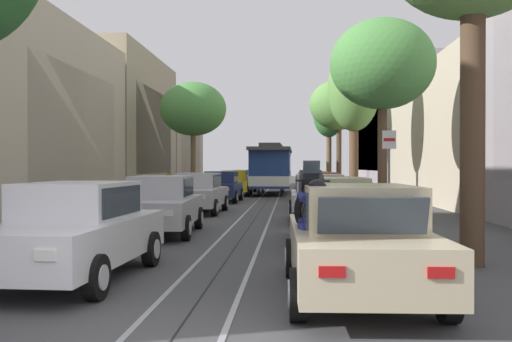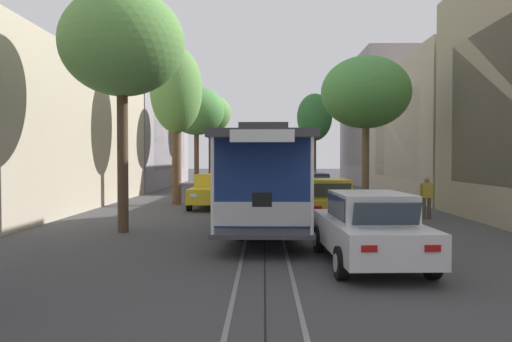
{
  "view_description": "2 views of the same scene",
  "coord_description": "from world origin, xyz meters",
  "px_view_note": "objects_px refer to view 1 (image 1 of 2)",
  "views": [
    {
      "loc": [
        1.26,
        -5.15,
        1.84
      ],
      "look_at": [
        -0.68,
        26.01,
        1.58
      ],
      "focal_mm": 39.39,
      "sensor_mm": 36.0,
      "label": 1
    },
    {
      "loc": [
        0.02,
        47.11,
        2.32
      ],
      "look_at": [
        0.65,
        8.27,
        1.28
      ],
      "focal_mm": 33.64,
      "sensor_mm": 36.0,
      "label": 2
    }
  ],
  "objects_px": {
    "parked_car_yellow_fifth_right": "(313,186)",
    "parked_car_silver_mid_right": "(319,198)",
    "parked_car_beige_near_right": "(357,240)",
    "parked_car_white_sixth_left": "(244,180)",
    "parked_car_yellow_fifth_left": "(235,183)",
    "street_tree_kerb_left_second": "(193,109)",
    "street_sign_post": "(389,169)",
    "parked_car_navy_fourth_left": "(221,186)",
    "parked_car_silver_mid_left": "(198,193)",
    "street_tree_kerb_right_second": "(382,65)",
    "cable_car_trolley": "(272,169)",
    "motorcycle_with_rider": "(314,226)",
    "street_tree_kerb_right_mid": "(354,90)",
    "pedestrian_on_left_pavement": "(169,181)",
    "parked_car_red_fourth_right": "(319,190)",
    "parked_car_beige_second_right": "(334,211)",
    "parked_car_white_near_left": "(76,230)",
    "street_tree_kerb_right_fourth": "(339,105)",
    "street_tree_kerb_right_far": "(329,116)",
    "parked_car_silver_second_left": "(161,205)"
  },
  "relations": [
    {
      "from": "parked_car_beige_second_right",
      "to": "pedestrian_on_left_pavement",
      "type": "distance_m",
      "value": 22.33
    },
    {
      "from": "parked_car_navy_fourth_left",
      "to": "parked_car_beige_second_right",
      "type": "relative_size",
      "value": 1.0
    },
    {
      "from": "parked_car_beige_second_right",
      "to": "cable_car_trolley",
      "type": "xyz_separation_m",
      "value": [
        -2.27,
        23.56,
        0.86
      ]
    },
    {
      "from": "parked_car_yellow_fifth_left",
      "to": "street_tree_kerb_left_second",
      "type": "height_order",
      "value": "street_tree_kerb_left_second"
    },
    {
      "from": "parked_car_navy_fourth_left",
      "to": "street_tree_kerb_right_second",
      "type": "distance_m",
      "value": 11.88
    },
    {
      "from": "parked_car_yellow_fifth_right",
      "to": "parked_car_silver_second_left",
      "type": "bearing_deg",
      "value": -107.58
    },
    {
      "from": "parked_car_white_sixth_left",
      "to": "parked_car_silver_mid_right",
      "type": "bearing_deg",
      "value": -79.06
    },
    {
      "from": "street_tree_kerb_left_second",
      "to": "parked_car_beige_second_right",
      "type": "bearing_deg",
      "value": -70.38
    },
    {
      "from": "parked_car_beige_near_right",
      "to": "parked_car_red_fourth_right",
      "type": "relative_size",
      "value": 0.99
    },
    {
      "from": "parked_car_navy_fourth_left",
      "to": "pedestrian_on_left_pavement",
      "type": "height_order",
      "value": "pedestrian_on_left_pavement"
    },
    {
      "from": "parked_car_navy_fourth_left",
      "to": "street_sign_post",
      "type": "relative_size",
      "value": 1.54
    },
    {
      "from": "parked_car_beige_second_right",
      "to": "motorcycle_with_rider",
      "type": "height_order",
      "value": "motorcycle_with_rider"
    },
    {
      "from": "parked_car_silver_mid_right",
      "to": "motorcycle_with_rider",
      "type": "height_order",
      "value": "motorcycle_with_rider"
    },
    {
      "from": "parked_car_beige_near_right",
      "to": "parked_car_white_sixth_left",
      "type": "bearing_deg",
      "value": 97.52
    },
    {
      "from": "parked_car_white_sixth_left",
      "to": "street_tree_kerb_right_far",
      "type": "distance_m",
      "value": 9.79
    },
    {
      "from": "parked_car_yellow_fifth_right",
      "to": "parked_car_silver_mid_right",
      "type": "bearing_deg",
      "value": -91.21
    },
    {
      "from": "parked_car_silver_mid_left",
      "to": "street_tree_kerb_right_mid",
      "type": "height_order",
      "value": "street_tree_kerb_right_mid"
    },
    {
      "from": "parked_car_beige_second_right",
      "to": "parked_car_silver_mid_right",
      "type": "distance_m",
      "value": 5.47
    },
    {
      "from": "parked_car_silver_mid_left",
      "to": "street_tree_kerb_right_second",
      "type": "bearing_deg",
      "value": -13.31
    },
    {
      "from": "parked_car_silver_mid_right",
      "to": "parked_car_yellow_fifth_left",
      "type": "bearing_deg",
      "value": 105.18
    },
    {
      "from": "street_tree_kerb_right_mid",
      "to": "parked_car_navy_fourth_left",
      "type": "bearing_deg",
      "value": 175.71
    },
    {
      "from": "street_tree_kerb_right_fourth",
      "to": "pedestrian_on_left_pavement",
      "type": "xyz_separation_m",
      "value": [
        -10.62,
        -3.41,
        -4.96
      ]
    },
    {
      "from": "parked_car_beige_second_right",
      "to": "cable_car_trolley",
      "type": "distance_m",
      "value": 23.68
    },
    {
      "from": "parked_car_silver_mid_left",
      "to": "parked_car_white_near_left",
      "type": "bearing_deg",
      "value": -89.33
    },
    {
      "from": "parked_car_white_near_left",
      "to": "parked_car_red_fourth_right",
      "type": "height_order",
      "value": "same"
    },
    {
      "from": "parked_car_yellow_fifth_left",
      "to": "parked_car_red_fourth_right",
      "type": "bearing_deg",
      "value": -66.39
    },
    {
      "from": "parked_car_yellow_fifth_left",
      "to": "pedestrian_on_left_pavement",
      "type": "relative_size",
      "value": 2.71
    },
    {
      "from": "pedestrian_on_left_pavement",
      "to": "street_tree_kerb_left_second",
      "type": "bearing_deg",
      "value": -49.57
    },
    {
      "from": "street_sign_post",
      "to": "parked_car_navy_fourth_left",
      "type": "bearing_deg",
      "value": 114.05
    },
    {
      "from": "parked_car_white_sixth_left",
      "to": "street_tree_kerb_right_fourth",
      "type": "bearing_deg",
      "value": -33.56
    },
    {
      "from": "parked_car_yellow_fifth_left",
      "to": "parked_car_yellow_fifth_right",
      "type": "bearing_deg",
      "value": -48.03
    },
    {
      "from": "parked_car_white_near_left",
      "to": "parked_car_yellow_fifth_right",
      "type": "height_order",
      "value": "same"
    },
    {
      "from": "cable_car_trolley",
      "to": "pedestrian_on_left_pavement",
      "type": "xyz_separation_m",
      "value": [
        -6.19,
        -2.89,
        -0.75
      ]
    },
    {
      "from": "parked_car_silver_mid_left",
      "to": "motorcycle_with_rider",
      "type": "relative_size",
      "value": 2.28
    },
    {
      "from": "parked_car_white_near_left",
      "to": "street_tree_kerb_right_second",
      "type": "relative_size",
      "value": 0.62
    },
    {
      "from": "parked_car_yellow_fifth_left",
      "to": "cable_car_trolley",
      "type": "height_order",
      "value": "cable_car_trolley"
    },
    {
      "from": "parked_car_silver_mid_right",
      "to": "parked_car_beige_second_right",
      "type": "bearing_deg",
      "value": -89.09
    },
    {
      "from": "parked_car_silver_mid_right",
      "to": "motorcycle_with_rider",
      "type": "bearing_deg",
      "value": -93.11
    },
    {
      "from": "street_tree_kerb_right_mid",
      "to": "parked_car_silver_mid_left",
      "type": "bearing_deg",
      "value": -136.8
    },
    {
      "from": "street_sign_post",
      "to": "parked_car_white_near_left",
      "type": "bearing_deg",
      "value": -135.26
    },
    {
      "from": "parked_car_yellow_fifth_left",
      "to": "street_tree_kerb_left_second",
      "type": "relative_size",
      "value": 0.66
    },
    {
      "from": "parked_car_white_near_left",
      "to": "parked_car_yellow_fifth_left",
      "type": "relative_size",
      "value": 1.01
    },
    {
      "from": "parked_car_red_fourth_right",
      "to": "motorcycle_with_rider",
      "type": "distance_m",
      "value": 16.5
    },
    {
      "from": "street_tree_kerb_right_fourth",
      "to": "street_tree_kerb_right_far",
      "type": "distance_m",
      "value": 9.39
    },
    {
      "from": "street_tree_kerb_right_mid",
      "to": "street_tree_kerb_right_far",
      "type": "distance_m",
      "value": 18.46
    },
    {
      "from": "cable_car_trolley",
      "to": "motorcycle_with_rider",
      "type": "distance_m",
      "value": 29.06
    },
    {
      "from": "parked_car_white_near_left",
      "to": "street_tree_kerb_right_far",
      "type": "height_order",
      "value": "street_tree_kerb_right_far"
    },
    {
      "from": "motorcycle_with_rider",
      "to": "parked_car_yellow_fifth_right",
      "type": "bearing_deg",
      "value": 87.85
    },
    {
      "from": "parked_car_yellow_fifth_right",
      "to": "street_tree_kerb_right_mid",
      "type": "bearing_deg",
      "value": -38.34
    },
    {
      "from": "parked_car_white_sixth_left",
      "to": "parked_car_navy_fourth_left",
      "type": "bearing_deg",
      "value": -90.25
    }
  ]
}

